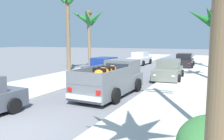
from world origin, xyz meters
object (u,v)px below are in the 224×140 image
palm_tree_left_back (212,20)px  car_left_mid (140,59)px  car_left_near (168,70)px  car_right_mid (104,67)px  palm_tree_left_fore (68,4)px  pickup_truck (112,80)px  palm_tree_right_mid (89,21)px  car_right_near (184,61)px

palm_tree_left_back → car_left_mid: bearing=133.7°
car_left_near → car_right_mid: bearing=-176.6°
car_left_mid → car_right_mid: 10.05m
car_left_near → car_left_mid: (-5.30, 9.73, 0.00)m
car_left_near → car_left_mid: size_ratio=1.00×
car_right_mid → palm_tree_left_back: 9.00m
car_left_mid → palm_tree_left_back: (8.08, -8.44, 3.70)m
palm_tree_left_fore → pickup_truck: bearing=-42.2°
car_left_mid → palm_tree_right_mid: palm_tree_right_mid is taller
palm_tree_left_fore → palm_tree_left_back: (12.26, 0.52, -1.90)m
pickup_truck → car_right_near: size_ratio=1.23×
palm_tree_right_mid → palm_tree_left_fore: bearing=-97.2°
car_left_mid → pickup_truck: bearing=-77.9°
car_right_mid → car_left_mid: bearing=90.2°
car_right_near → car_left_mid: size_ratio=0.99×
palm_tree_left_fore → palm_tree_right_mid: bearing=82.8°
pickup_truck → palm_tree_left_fore: (-7.57, 6.87, 5.50)m
car_right_near → palm_tree_right_mid: bearing=-151.7°
car_right_near → car_left_mid: same height
palm_tree_left_fore → palm_tree_right_mid: size_ratio=1.28×
car_right_near → car_right_mid: same height
palm_tree_left_fore → car_right_mid: bearing=-14.5°
car_left_near → car_left_mid: 11.08m
palm_tree_left_back → car_right_near: bearing=109.8°
pickup_truck → palm_tree_right_mid: size_ratio=0.86×
pickup_truck → palm_tree_left_back: (4.68, 7.38, 3.60)m
car_right_near → palm_tree_left_back: 8.81m
palm_tree_left_fore → palm_tree_left_back: size_ratio=1.46×
car_right_mid → palm_tree_right_mid: 7.09m
car_left_near → palm_tree_right_mid: (-9.08, 3.87, 4.27)m
car_right_near → palm_tree_left_fore: (-9.54, -8.04, 5.60)m
car_right_mid → palm_tree_left_fore: bearing=165.5°
pickup_truck → palm_tree_left_back: palm_tree_left_back is taller
car_right_mid → palm_tree_left_fore: 7.09m
pickup_truck → car_right_near: 15.04m
palm_tree_right_mid → car_right_mid: bearing=-47.7°
pickup_truck → car_left_mid: bearing=102.1°
car_left_near → pickup_truck: bearing=-107.3°
pickup_truck → palm_tree_left_fore: 11.61m
pickup_truck → palm_tree_left_back: 9.46m
car_left_mid → palm_tree_left_back: palm_tree_left_back is taller
palm_tree_right_mid → car_left_mid: bearing=57.1°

